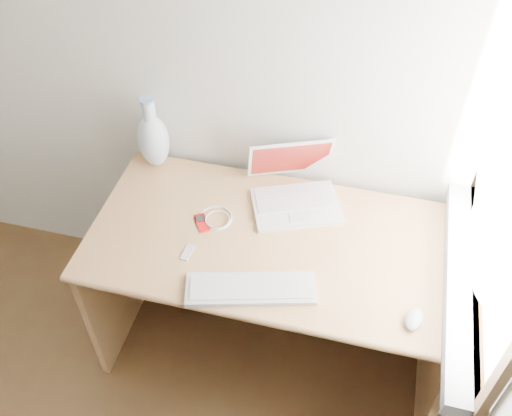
% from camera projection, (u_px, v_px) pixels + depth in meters
% --- Properties ---
extents(back_wall, '(3.50, 0.04, 2.60)m').
position_uv_depth(back_wall, '(35.00, 18.00, 2.15)').
color(back_wall, white).
rests_on(back_wall, floor).
extents(desk, '(1.39, 0.70, 0.74)m').
position_uv_depth(desk, '(278.00, 258.00, 2.34)').
color(desk, tan).
rests_on(desk, floor).
extents(laptop, '(0.40, 0.39, 0.23)m').
position_uv_depth(laptop, '(299.00, 190.00, 2.24)').
color(laptop, white).
rests_on(laptop, desk).
extents(external_keyboard, '(0.47, 0.25, 0.02)m').
position_uv_depth(external_keyboard, '(251.00, 289.00, 1.96)').
color(external_keyboard, silver).
rests_on(external_keyboard, desk).
extents(mouse, '(0.08, 0.10, 0.03)m').
position_uv_depth(mouse, '(414.00, 319.00, 1.87)').
color(mouse, white).
rests_on(mouse, desk).
extents(ipod, '(0.09, 0.10, 0.01)m').
position_uv_depth(ipod, '(202.00, 223.00, 2.18)').
color(ipod, '#B60E0C').
rests_on(ipod, desk).
extents(cable_coil, '(0.14, 0.14, 0.01)m').
position_uv_depth(cable_coil, '(216.00, 218.00, 2.20)').
color(cable_coil, silver).
rests_on(cable_coil, desk).
extents(remote, '(0.03, 0.08, 0.01)m').
position_uv_depth(remote, '(188.00, 252.00, 2.08)').
color(remote, silver).
rests_on(remote, desk).
extents(vase, '(0.13, 0.13, 0.33)m').
position_uv_depth(vase, '(153.00, 139.00, 2.33)').
color(vase, silver).
rests_on(vase, desk).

